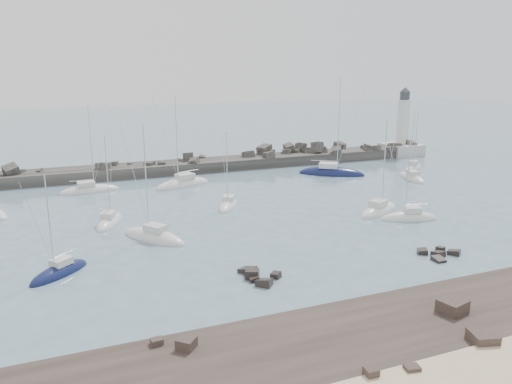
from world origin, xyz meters
The scene contains 17 objects.
ground centered at (0.00, 0.00, 0.00)m, with size 400.00×400.00×0.00m, color slate.
rock_shelf centered at (0.17, -21.99, 0.01)m, with size 140.00×12.00×1.89m.
rock_cluster_near centered at (-4.79, -8.71, 0.09)m, with size 3.38×5.02×1.56m.
rock_cluster_far centered at (13.78, -10.64, 0.06)m, with size 4.17×3.37×1.08m.
breakwater centered at (-6.75, 38.00, 0.34)m, with size 115.00×7.43×5.52m.
lighthouse centered at (47.00, 38.00, 3.09)m, with size 7.00×7.00×14.60m.
sailboat_2 centered at (-20.65, -1.60, 0.14)m, with size 5.96×5.56×10.06m.
sailboat_3 centered at (-14.90, 12.22, 0.13)m, with size 4.70×7.26×11.13m.
sailboat_4 centered at (-15.91, 29.01, 0.13)m, with size 8.82×3.37×13.58m.
sailboat_5 centered at (-11.09, 4.63, 0.15)m, with size 6.92×8.21×13.21m.
sailboat_6 centered at (0.50, 13.80, 0.13)m, with size 5.32×6.78×10.71m.
sailboat_7 centered at (17.31, 4.05, 0.15)m, with size 8.19×5.73×12.67m.
sailboat_8 centered at (23.38, 26.19, 0.15)m, with size 11.08×9.26×17.50m.
sailboat_9 centered at (18.83, 0.07, 0.15)m, with size 7.22×4.20×11.14m.
sailboat_10 centered at (33.73, 18.08, 0.13)m, with size 3.83×7.99×12.16m.
sailboat_12 centered at (39.18, 24.47, 0.15)m, with size 6.88×5.66×11.15m.
sailboat_13 centered at (-2.23, 27.57, 0.15)m, with size 9.92×5.88×15.04m.
Camera 1 is at (-19.91, -46.31, 17.93)m, focal length 35.00 mm.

